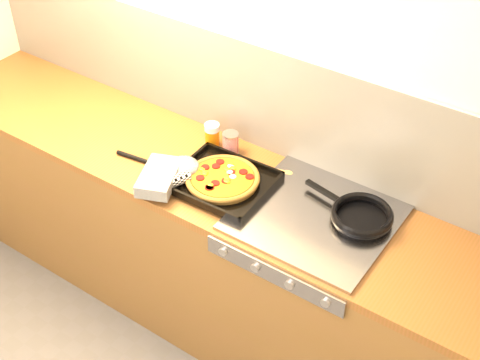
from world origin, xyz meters
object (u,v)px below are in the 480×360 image
Objects in this scene: pizza_on_tray at (206,178)px; frying_pan at (361,215)px; juice_glass at (212,135)px; tomato_can at (231,143)px.

frying_pan is (0.64, 0.16, -0.01)m from pizza_on_tray.
pizza_on_tray reaches higher than frying_pan.
tomato_can is at bearing 0.93° from juice_glass.
tomato_can is at bearing 172.79° from frying_pan.
frying_pan is at bearing -6.18° from juice_glass.
tomato_can is at bearing 101.20° from pizza_on_tray.
frying_pan is at bearing -7.21° from tomato_can.
juice_glass is (-0.10, -0.00, 0.01)m from tomato_can.
pizza_on_tray is 0.25m from tomato_can.
pizza_on_tray is at bearing -165.64° from frying_pan.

